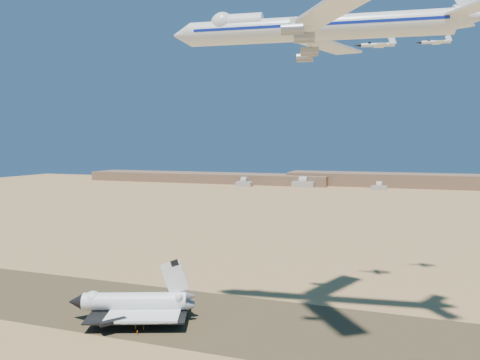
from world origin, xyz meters
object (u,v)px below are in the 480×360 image
(shuttle, at_px, (134,304))
(carrier_747, at_px, (306,29))
(crew_a, at_px, (135,327))
(chase_jet_d, at_px, (377,45))
(crew_b, at_px, (144,328))
(crew_c, at_px, (137,333))
(chase_jet_e, at_px, (435,42))

(shuttle, xyz_separation_m, carrier_747, (56.62, 5.87, 87.68))
(crew_a, relative_size, chase_jet_d, 0.12)
(crew_a, bearing_deg, crew_b, -93.27)
(shuttle, distance_m, crew_c, 14.32)
(shuttle, relative_size, crew_a, 24.00)
(shuttle, xyz_separation_m, chase_jet_d, (74.06, 50.38, 90.52))
(crew_b, bearing_deg, chase_jet_d, -66.26)
(shuttle, distance_m, crew_a, 10.41)
(carrier_747, xyz_separation_m, crew_a, (-51.31, -13.53, -92.33))
(crew_b, distance_m, crew_c, 3.77)
(carrier_747, height_order, chase_jet_d, carrier_747)
(crew_c, bearing_deg, crew_b, -60.74)
(crew_b, distance_m, chase_jet_d, 129.34)
(shuttle, relative_size, chase_jet_d, 2.84)
(crew_c, height_order, chase_jet_d, chase_jet_d)
(crew_a, relative_size, chase_jet_e, 0.13)
(crew_a, height_order, crew_c, crew_a)
(shuttle, height_order, carrier_747, carrier_747)
(crew_b, xyz_separation_m, crew_c, (-0.06, -3.77, -0.01))
(crew_a, xyz_separation_m, chase_jet_e, (89.66, 77.36, 98.59))
(carrier_747, relative_size, chase_jet_d, 6.01)
(shuttle, bearing_deg, crew_b, -62.13)
(shuttle, bearing_deg, chase_jet_e, 15.36)
(shuttle, xyz_separation_m, chase_jet_e, (94.97, 69.71, 93.94))
(carrier_747, relative_size, crew_c, 57.01)
(chase_jet_d, distance_m, chase_jet_e, 28.67)
(carrier_747, bearing_deg, crew_a, -172.43)
(carrier_747, xyz_separation_m, crew_b, (-48.52, -12.97, -92.42))
(shuttle, bearing_deg, crew_a, -76.17)
(carrier_747, height_order, crew_c, carrier_747)
(shuttle, height_order, chase_jet_e, chase_jet_e)
(chase_jet_e, bearing_deg, crew_b, -149.04)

